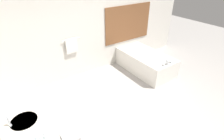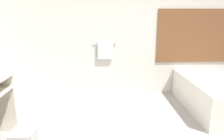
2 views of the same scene
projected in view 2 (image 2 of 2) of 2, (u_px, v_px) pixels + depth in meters
The scene contains 2 objects.
wall_back_with_blinds at pixel (123, 31), 4.51m from camera, with size 7.40×0.13×2.70m.
bathtub at pixel (213, 93), 3.92m from camera, with size 0.92×1.76×0.67m.
Camera 2 is at (-0.33, -2.33, 1.64)m, focal length 35.00 mm.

